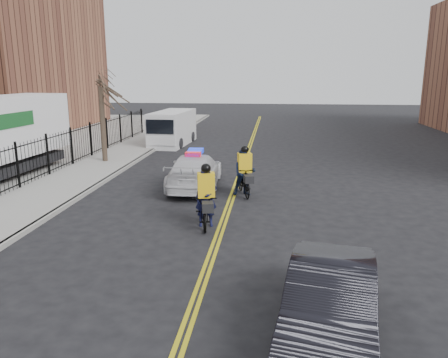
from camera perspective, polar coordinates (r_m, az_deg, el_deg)
ground at (r=13.70m, az=-0.58°, el=-7.03°), size 120.00×120.00×0.00m
center_line_left at (r=21.34m, az=1.85°, el=0.54°), size 0.10×60.00×0.01m
center_line_right at (r=21.33m, az=2.28°, el=0.53°), size 0.10×60.00×0.01m
sidewalk at (r=23.12m, az=-16.80°, el=1.16°), size 3.00×60.00×0.15m
curb at (r=22.58m, az=-13.30°, el=1.08°), size 0.20×60.00×0.15m
iron_fence at (r=23.58m, az=-20.31°, el=3.42°), size 0.12×28.00×2.00m
street_tree at (r=24.54m, az=-15.74°, el=10.09°), size 3.20×3.20×4.80m
police_cruiser at (r=18.89m, az=-3.82°, el=1.09°), size 2.30×5.16×1.63m
dark_sedan at (r=8.50m, az=13.66°, el=-15.59°), size 2.29×4.67×1.47m
cargo_van at (r=30.53m, az=-6.81°, el=6.56°), size 2.41×5.63×2.31m
cyclist_near at (r=14.11m, az=-2.32°, el=-3.34°), size 1.17×2.22×2.07m
cyclist_far at (r=17.61m, az=2.70°, el=0.39°), size 1.13×2.10×2.04m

